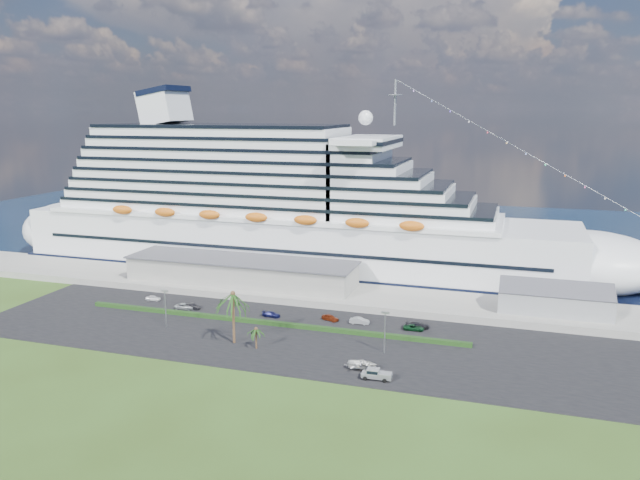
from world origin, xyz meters
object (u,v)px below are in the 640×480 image
(pickup_truck, at_px, (376,374))
(boat_trailer, at_px, (362,364))
(parked_car_3, at_px, (271,314))
(cruise_ship, at_px, (286,213))

(pickup_truck, xyz_separation_m, boat_trailer, (-3.30, 3.19, 0.12))
(pickup_truck, relative_size, boat_trailer, 0.88)
(parked_car_3, bearing_deg, pickup_truck, -127.15)
(pickup_truck, bearing_deg, cruise_ship, 121.97)
(parked_car_3, bearing_deg, boat_trailer, -126.65)
(pickup_truck, bearing_deg, boat_trailer, 135.94)
(cruise_ship, bearing_deg, pickup_truck, -58.03)
(pickup_truck, distance_m, boat_trailer, 4.59)
(boat_trailer, bearing_deg, parked_car_3, 140.21)
(cruise_ship, distance_m, boat_trailer, 77.75)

